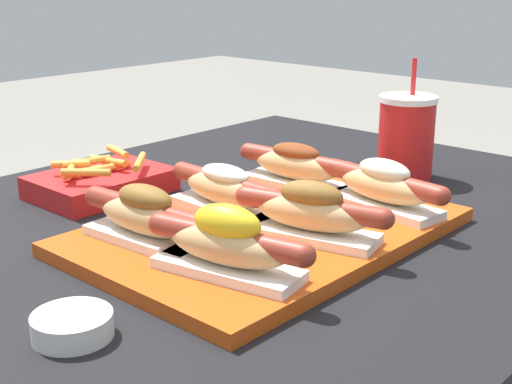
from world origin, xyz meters
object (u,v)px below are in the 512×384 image
hot_dog_2 (384,186)px  sauce_bowl (72,324)px  hot_dog_1 (311,212)px  hot_dog_5 (296,165)px  hot_dog_0 (228,244)px  hot_dog_3 (146,216)px  hot_dog_4 (226,189)px  drink_cup (406,136)px  serving_tray (267,231)px  fries_basket (99,183)px

hot_dog_2 → sauce_bowl: (-0.47, 0.04, -0.04)m
hot_dog_1 → hot_dog_5: (0.16, 0.15, -0.00)m
hot_dog_0 → hot_dog_3: size_ratio=0.99×
hot_dog_0 → hot_dog_3: bearing=89.7°
hot_dog_1 → hot_dog_4: (-0.00, 0.15, -0.00)m
hot_dog_0 → drink_cup: bearing=9.9°
hot_dog_1 → hot_dog_4: bearing=90.0°
serving_tray → fries_basket: 0.32m
hot_dog_3 → sauce_bowl: hot_dog_3 is taller
hot_dog_2 → hot_dog_5: size_ratio=1.00×
hot_dog_5 → hot_dog_0: bearing=-153.3°
fries_basket → hot_dog_4: bearing=-81.7°
hot_dog_3 → fries_basket: size_ratio=1.05×
hot_dog_3 → drink_cup: size_ratio=1.06×
hot_dog_2 → hot_dog_5: (0.00, 0.16, -0.00)m
drink_cup → hot_dog_3: bearing=174.6°
hot_dog_4 → hot_dog_3: bearing=-177.2°
hot_dog_5 → drink_cup: (0.21, -0.06, 0.02)m
hot_dog_3 → sauce_bowl: 0.21m
hot_dog_4 → hot_dog_5: (0.16, 0.01, 0.00)m
hot_dog_1 → hot_dog_4: 0.15m
hot_dog_1 → drink_cup: bearing=13.7°
hot_dog_1 → hot_dog_5: 0.22m
hot_dog_0 → fries_basket: (0.11, 0.39, -0.03)m
hot_dog_1 → hot_dog_4: hot_dog_1 is taller
sauce_bowl → hot_dog_2: bearing=-4.9°
sauce_bowl → serving_tray: bearing=6.5°
hot_dog_0 → drink_cup: 0.52m
hot_dog_2 → sauce_bowl: hot_dog_2 is taller
serving_tray → drink_cup: (0.37, 0.02, 0.06)m
fries_basket → drink_cup: bearing=-36.1°
serving_tray → hot_dog_3: hot_dog_3 is taller
hot_dog_3 → drink_cup: (0.51, -0.05, 0.02)m
hot_dog_0 → sauce_bowl: bearing=168.5°
hot_dog_1 → hot_dog_2: bearing=-1.7°
sauce_bowl → drink_cup: (0.69, 0.05, 0.06)m
serving_tray → fries_basket: size_ratio=2.42×
serving_tray → drink_cup: size_ratio=2.45×
serving_tray → hot_dog_3: (-0.15, 0.07, 0.04)m
hot_dog_1 → hot_dog_2: hot_dog_1 is taller
sauce_bowl → hot_dog_4: bearing=18.9°
hot_dog_3 → sauce_bowl: size_ratio=2.69×
hot_dog_0 → hot_dog_4: (0.14, 0.15, -0.00)m
hot_dog_2 → hot_dog_3: 0.33m
hot_dog_2 → hot_dog_4: (-0.15, 0.15, -0.00)m
hot_dog_2 → drink_cup: drink_cup is taller
serving_tray → hot_dog_2: 0.18m
hot_dog_3 → hot_dog_5: hot_dog_3 is taller
serving_tray → sauce_bowl: size_ratio=6.20×
hot_dog_1 → fries_basket: 0.39m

